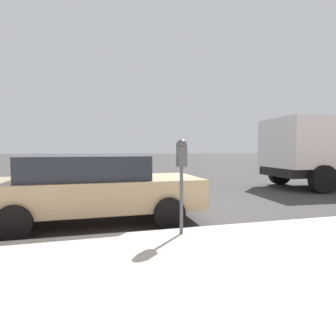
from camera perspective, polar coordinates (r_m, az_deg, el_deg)
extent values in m
plane|color=#3D3A3A|center=(7.07, -4.07, -9.04)|extent=(220.00, 220.00, 0.00)
cylinder|color=#4C5156|center=(4.53, 2.94, -7.08)|extent=(0.06, 0.06, 1.17)
cube|color=#4C5156|center=(4.45, 2.97, 2.47)|extent=(0.20, 0.14, 0.34)
sphere|color=#4C5156|center=(4.45, 2.98, 5.09)|extent=(0.19, 0.19, 0.19)
cube|color=#19389E|center=(4.55, 2.58, 1.97)|extent=(0.01, 0.11, 0.12)
cube|color=black|center=(4.55, 2.59, 3.47)|extent=(0.01, 0.10, 0.08)
cube|color=tan|center=(5.99, -15.21, -5.27)|extent=(1.88, 4.54, 0.64)
cube|color=#232833|center=(5.93, -17.06, 0.15)|extent=(1.63, 2.55, 0.50)
cylinder|color=black|center=(7.07, -3.62, -6.39)|extent=(0.23, 0.64, 0.64)
cylinder|color=black|center=(5.34, 0.23, -9.79)|extent=(0.23, 0.64, 0.64)
cylinder|color=black|center=(7.09, -26.60, -6.77)|extent=(0.23, 0.64, 0.64)
cylinder|color=black|center=(5.37, -30.58, -10.28)|extent=(0.23, 0.64, 0.64)
cube|color=silver|center=(12.03, 26.81, 4.84)|extent=(2.66, 2.43, 1.98)
cylinder|color=black|center=(11.10, 30.64, -2.11)|extent=(0.35, 1.05, 1.04)
cylinder|color=black|center=(13.11, 23.20, -1.03)|extent=(0.35, 1.05, 1.04)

